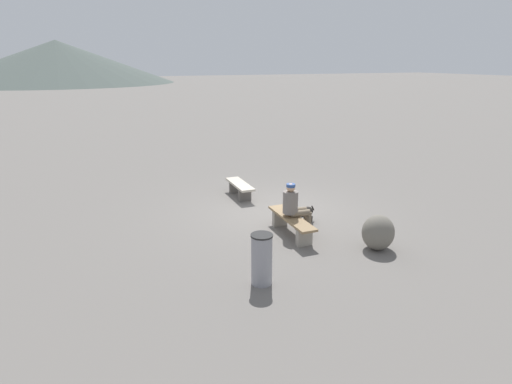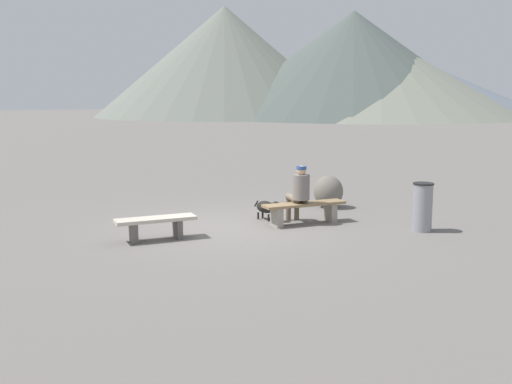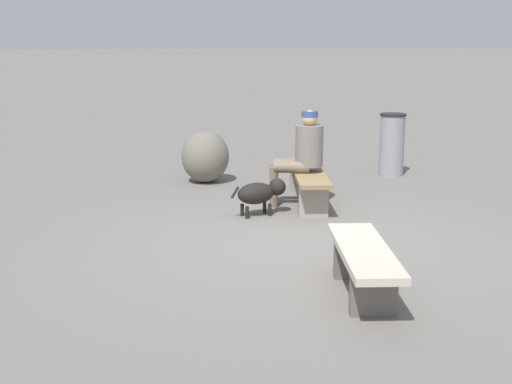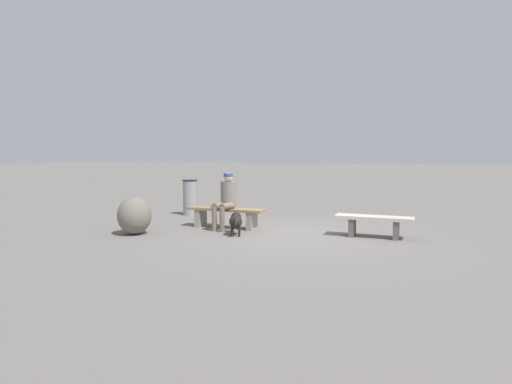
{
  "view_description": "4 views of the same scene",
  "coord_description": "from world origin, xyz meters",
  "px_view_note": "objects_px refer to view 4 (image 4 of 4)",
  "views": [
    {
      "loc": [
        9.86,
        -4.82,
        3.96
      ],
      "look_at": [
        0.0,
        -0.54,
        0.63
      ],
      "focal_mm": 29.88,
      "sensor_mm": 36.0,
      "label": 1
    },
    {
      "loc": [
        -4.46,
        -10.94,
        2.7
      ],
      "look_at": [
        0.59,
        -0.16,
        0.73
      ],
      "focal_mm": 41.21,
      "sensor_mm": 36.0,
      "label": 2
    },
    {
      "loc": [
        -6.99,
        0.88,
        2.17
      ],
      "look_at": [
        0.16,
        0.43,
        0.51
      ],
      "focal_mm": 47.63,
      "sensor_mm": 36.0,
      "label": 3
    },
    {
      "loc": [
        -2.23,
        7.99,
        1.58
      ],
      "look_at": [
        1.3,
        -1.41,
        0.74
      ],
      "focal_mm": 28.75,
      "sensor_mm": 36.0,
      "label": 4
    }
  ],
  "objects_px": {
    "seated_person": "(226,197)",
    "trash_bin": "(190,197)",
    "dog": "(236,221)",
    "bench_left": "(374,222)",
    "bench_right": "(226,214)",
    "boulder": "(134,216)"
  },
  "relations": [
    {
      "from": "bench_right",
      "to": "dog",
      "type": "relative_size",
      "value": 2.63
    },
    {
      "from": "seated_person",
      "to": "trash_bin",
      "type": "bearing_deg",
      "value": -35.98
    },
    {
      "from": "trash_bin",
      "to": "seated_person",
      "type": "bearing_deg",
      "value": 138.28
    },
    {
      "from": "trash_bin",
      "to": "bench_left",
      "type": "bearing_deg",
      "value": 162.94
    },
    {
      "from": "bench_left",
      "to": "trash_bin",
      "type": "height_order",
      "value": "trash_bin"
    },
    {
      "from": "seated_person",
      "to": "trash_bin",
      "type": "xyz_separation_m",
      "value": [
        1.88,
        -1.68,
        -0.23
      ]
    },
    {
      "from": "trash_bin",
      "to": "dog",
      "type": "bearing_deg",
      "value": 136.34
    },
    {
      "from": "dog",
      "to": "boulder",
      "type": "xyz_separation_m",
      "value": [
        1.98,
        0.7,
        0.1
      ]
    },
    {
      "from": "bench_left",
      "to": "seated_person",
      "type": "distance_m",
      "value": 3.19
    },
    {
      "from": "seated_person",
      "to": "dog",
      "type": "distance_m",
      "value": 0.85
    },
    {
      "from": "bench_left",
      "to": "seated_person",
      "type": "relative_size",
      "value": 1.22
    },
    {
      "from": "bench_left",
      "to": "dog",
      "type": "distance_m",
      "value": 2.78
    },
    {
      "from": "bench_right",
      "to": "seated_person",
      "type": "height_order",
      "value": "seated_person"
    },
    {
      "from": "bench_left",
      "to": "trash_bin",
      "type": "distance_m",
      "value": 5.27
    },
    {
      "from": "bench_right",
      "to": "trash_bin",
      "type": "height_order",
      "value": "trash_bin"
    },
    {
      "from": "bench_right",
      "to": "trash_bin",
      "type": "distance_m",
      "value": 2.41
    },
    {
      "from": "seated_person",
      "to": "boulder",
      "type": "height_order",
      "value": "seated_person"
    },
    {
      "from": "bench_right",
      "to": "boulder",
      "type": "bearing_deg",
      "value": 44.76
    },
    {
      "from": "dog",
      "to": "boulder",
      "type": "bearing_deg",
      "value": 87.48
    },
    {
      "from": "bench_left",
      "to": "bench_right",
      "type": "distance_m",
      "value": 3.23
    },
    {
      "from": "bench_left",
      "to": "bench_right",
      "type": "xyz_separation_m",
      "value": [
        3.23,
        0.03,
        0.0
      ]
    },
    {
      "from": "boulder",
      "to": "bench_left",
      "type": "bearing_deg",
      "value": -163.43
    }
  ]
}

